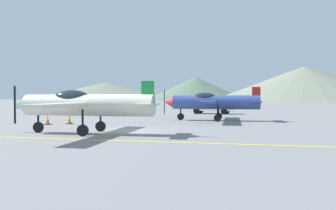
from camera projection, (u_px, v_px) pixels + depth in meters
The scene contains 11 objects.
ground_plane at pixel (125, 131), 16.51m from camera, with size 400.00×400.00×0.00m, color slate.
apron_line_near at pixel (95, 140), 13.09m from camera, with size 80.00×0.16×0.01m, color yellow.
apron_line_far at pixel (159, 121), 23.55m from camera, with size 80.00×0.16×0.01m, color yellow.
airplane_near at pixel (83, 104), 15.43m from camera, with size 7.17×8.26×2.48m.
airplane_mid at pixel (212, 102), 24.03m from camera, with size 7.15×8.25×2.48m.
car_sedan at pixel (212, 106), 33.85m from camera, with size 4.49×2.43×1.62m.
traffic_cone_front at pixel (47, 120), 20.54m from camera, with size 0.36×0.36×0.59m.
traffic_cone_side at pixel (69, 119), 21.00m from camera, with size 0.36×0.36×0.59m.
hill_left at pixel (106, 91), 179.21m from camera, with size 81.10×81.10×9.77m, color slate.
hill_centerleft at pixel (196, 89), 168.33m from camera, with size 53.35×53.35×12.01m, color #4C6651.
hill_centerright at pixel (304, 84), 127.53m from camera, with size 74.17×74.17×13.76m, color slate.
Camera 1 is at (5.63, -15.63, 1.74)m, focal length 34.70 mm.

